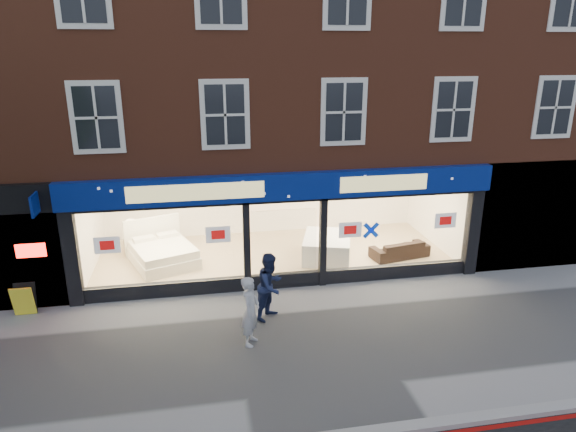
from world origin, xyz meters
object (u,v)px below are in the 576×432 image
object	(u,v)px
a_board	(24,300)
display_bed	(162,252)
pedestrian_blue	(271,286)
mattress_stack	(327,247)
sofa	(399,249)
pedestrian_grey	(250,311)

from	to	relation	value
a_board	display_bed	bearing A→B (deg)	37.56
display_bed	pedestrian_blue	bearing A→B (deg)	-73.55
mattress_stack	sofa	size ratio (longest dim) A/B	1.16
mattress_stack	pedestrian_blue	bearing A→B (deg)	-125.19
display_bed	pedestrian_grey	bearing A→B (deg)	-86.08
pedestrian_blue	display_bed	bearing A→B (deg)	79.08
pedestrian_grey	a_board	bearing A→B (deg)	89.98
a_board	pedestrian_grey	distance (m)	5.90
mattress_stack	a_board	bearing A→B (deg)	-166.70
mattress_stack	sofa	world-z (taller)	mattress_stack
sofa	a_board	size ratio (longest dim) A/B	2.28
sofa	a_board	world-z (taller)	a_board
mattress_stack	pedestrian_grey	bearing A→B (deg)	-123.75
sofa	a_board	xyz separation A→B (m)	(-10.52, -1.61, 0.03)
mattress_stack	a_board	size ratio (longest dim) A/B	2.64
a_board	pedestrian_grey	xyz separation A→B (m)	(5.40, -2.33, 0.41)
pedestrian_grey	pedestrian_blue	xyz separation A→B (m)	(0.61, 1.09, 0.03)
pedestrian_grey	pedestrian_blue	size ratio (longest dim) A/B	0.96
sofa	a_board	distance (m)	10.64
mattress_stack	display_bed	bearing A→B (deg)	173.91
pedestrian_blue	sofa	bearing A→B (deg)	-15.48
sofa	pedestrian_blue	size ratio (longest dim) A/B	1.09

